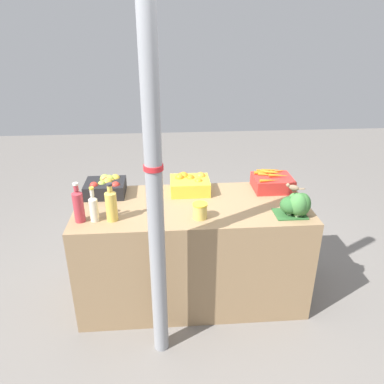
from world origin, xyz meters
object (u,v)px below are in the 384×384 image
Objects in this scene: apple_crate at (106,186)px; sparrow_bird at (293,187)px; orange_crate at (190,184)px; juice_bottle_ruby at (78,205)px; juice_bottle_cloudy at (94,207)px; broccoli_pile at (296,204)px; juice_bottle_golden at (111,205)px; carrot_crate at (272,182)px; pickle_jar at (200,211)px; support_pole at (154,175)px.

sparrow_bird is (1.35, -0.45, 0.14)m from apple_crate.
sparrow_bird is at bearing -33.54° from orange_crate.
juice_bottle_cloudy is (0.10, 0.00, -0.02)m from juice_bottle_ruby.
sparrow_bird is at bearing -18.59° from apple_crate.
broccoli_pile is at bearing -1.52° from juice_bottle_ruby.
juice_bottle_golden is (0.22, 0.00, -0.00)m from juice_bottle_ruby.
carrot_crate is 2.59× the size of sparrow_bird.
juice_bottle_cloudy is 0.91× the size of juice_bottle_golden.
juice_bottle_golden is at bearing 178.37° from pickle_jar.
juice_bottle_golden is at bearing -77.80° from apple_crate.
juice_bottle_ruby is at bearing -163.47° from carrot_crate.
juice_bottle_ruby is at bearing 33.16° from sparrow_bird.
pickle_jar is (0.70, -0.45, -0.01)m from apple_crate.
sparrow_bird is (0.65, 0.00, 0.15)m from pickle_jar.
juice_bottle_golden is 2.31× the size of sparrow_bird.
support_pole is 9.43× the size of juice_bottle_golden.
juice_bottle_ruby is at bearing -150.80° from orange_crate.
juice_bottle_ruby reaches higher than pickle_jar.
carrot_crate is 1.31× the size of broccoli_pile.
carrot_crate is 0.47m from sparrow_bird.
carrot_crate is at bearing 19.24° from juice_bottle_golden.
juice_bottle_golden is at bearing 0.00° from juice_bottle_ruby.
apple_crate is at bearing 160.88° from broccoli_pile.
juice_bottle_cloudy reaches higher than apple_crate.
apple_crate is at bearing 147.06° from pickle_jar.
support_pole is 21.82× the size of sparrow_bird.
support_pole is at bearing -39.35° from juice_bottle_cloudy.
support_pole is 8.43× the size of orange_crate.
broccoli_pile is 1.98× the size of sparrow_bird.
juice_bottle_golden is (-0.31, 0.35, -0.35)m from support_pole.
sparrow_bird reaches higher than orange_crate.
support_pole reaches higher than juice_bottle_ruby.
apple_crate is at bearing -179.82° from orange_crate.
apple_crate is 2.77× the size of pickle_jar.
juice_bottle_ruby is at bearing 180.00° from juice_bottle_golden.
sparrow_bird reaches higher than carrot_crate.
juice_bottle_cloudy is at bearing 33.11° from sparrow_bird.
broccoli_pile is 0.13m from sparrow_bird.
support_pole reaches higher than apple_crate.
broccoli_pile is 1.40m from juice_bottle_cloudy.
juice_bottle_golden reaches higher than carrot_crate.
orange_crate is at bearing 0.25° from sparrow_bird.
sparrow_bird is (0.69, -0.45, 0.15)m from orange_crate.
juice_bottle_golden is (0.12, 0.00, 0.02)m from juice_bottle_cloudy.
broccoli_pile is at bearing 17.79° from support_pole.
apple_crate is at bearing 15.20° from sparrow_bird.
support_pole is 0.97m from apple_crate.
support_pole is 8.43× the size of carrot_crate.
juice_bottle_ruby is 1.13× the size of juice_bottle_cloudy.
broccoli_pile is (0.71, -0.48, 0.03)m from orange_crate.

